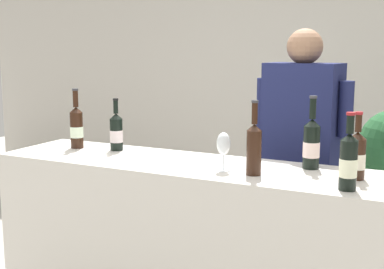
{
  "coord_description": "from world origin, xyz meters",
  "views": [
    {
      "loc": [
        1.15,
        -2.28,
        1.58
      ],
      "look_at": [
        0.02,
        0.0,
        1.15
      ],
      "focal_mm": 47.54,
      "sensor_mm": 36.0,
      "label": 1
    }
  ],
  "objects": [
    {
      "name": "wine_bottle_4",
      "position": [
        0.82,
        -0.16,
        1.12
      ],
      "size": [
        0.07,
        0.07,
        0.33
      ],
      "color": "black",
      "rests_on": "counter"
    },
    {
      "name": "person_server",
      "position": [
        0.44,
        0.58,
        0.83
      ],
      "size": [
        0.57,
        0.29,
        1.7
      ],
      "color": "black",
      "rests_on": "ground_plane"
    },
    {
      "name": "wine_bottle_2",
      "position": [
        -0.77,
        0.07,
        1.13
      ],
      "size": [
        0.08,
        0.08,
        0.35
      ],
      "color": "black",
      "rests_on": "counter"
    },
    {
      "name": "wine_bottle_1",
      "position": [
        -0.52,
        0.12,
        1.11
      ],
      "size": [
        0.07,
        0.07,
        0.3
      ],
      "color": "black",
      "rests_on": "counter"
    },
    {
      "name": "wine_bottle_3",
      "position": [
        0.82,
        0.04,
        1.11
      ],
      "size": [
        0.08,
        0.08,
        0.3
      ],
      "color": "black",
      "rests_on": "counter"
    },
    {
      "name": "wine_bottle_0",
      "position": [
        0.59,
        0.16,
        1.13
      ],
      "size": [
        0.08,
        0.08,
        0.36
      ],
      "color": "black",
      "rests_on": "counter"
    },
    {
      "name": "wine_bottle_5",
      "position": [
        0.38,
        -0.09,
        1.13
      ],
      "size": [
        0.07,
        0.07,
        0.35
      ],
      "color": "black",
      "rests_on": "counter"
    },
    {
      "name": "wine_glass",
      "position": [
        0.23,
        -0.07,
        1.13
      ],
      "size": [
        0.07,
        0.07,
        0.19
      ],
      "color": "silver",
      "rests_on": "counter"
    },
    {
      "name": "wall_back",
      "position": [
        0.0,
        2.6,
        1.4
      ],
      "size": [
        8.0,
        0.1,
        2.8
      ],
      "primitive_type": "cube",
      "color": "beige",
      "rests_on": "ground_plane"
    },
    {
      "name": "counter",
      "position": [
        0.0,
        0.0,
        0.5
      ],
      "size": [
        2.11,
        0.54,
        1.0
      ],
      "primitive_type": "cube",
      "color": "beige",
      "rests_on": "ground_plane"
    }
  ]
}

